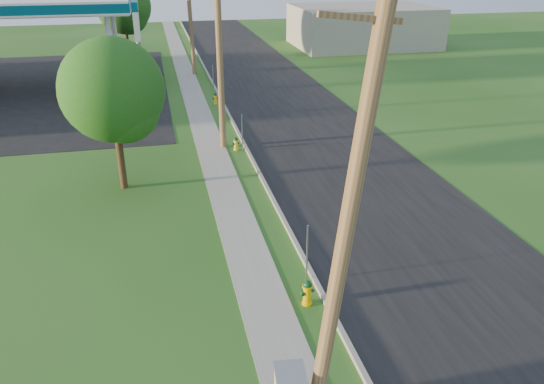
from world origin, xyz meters
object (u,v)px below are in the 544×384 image
object	(u,v)px
price_pylon	(137,27)
hydrant_mid	(236,144)
utility_pole_near	(346,227)
tree_lot	(125,8)
fuel_pump_se	(78,73)
tree_verge	(115,95)
fuel_pump_ne	(72,85)
hydrant_near	(307,292)
hydrant_far	(215,99)
utility_pole_far	(190,13)
utility_pole_mid	(220,51)

from	to	relation	value
price_pylon	hydrant_mid	bearing A→B (deg)	-53.78
utility_pole_near	tree_lot	distance (m)	42.62
fuel_pump_se	tree_verge	xyz separation A→B (m)	(4.09, -21.25, 3.40)
tree_lot	fuel_pump_ne	bearing A→B (deg)	-108.22
hydrant_near	fuel_pump_ne	bearing A→B (deg)	109.37
price_pylon	hydrant_far	size ratio (longest dim) A/B	8.96
utility_pole_far	hydrant_mid	distance (m)	19.14
utility_pole_far	hydrant_near	world-z (taller)	utility_pole_far
fuel_pump_ne	utility_pole_mid	bearing A→B (deg)	-55.60
price_pylon	utility_pole_far	bearing A→B (deg)	72.67
utility_pole_far	fuel_pump_se	world-z (taller)	utility_pole_far
fuel_pump_ne	hydrant_mid	bearing A→B (deg)	-55.15
tree_verge	hydrant_far	size ratio (longest dim) A/B	8.37
utility_pole_near	tree_lot	bearing A→B (deg)	96.98
price_pylon	hydrant_mid	size ratio (longest dim) A/B	9.70
fuel_pump_se	hydrant_far	size ratio (longest dim) A/B	4.19
utility_pole_mid	fuel_pump_se	size ratio (longest dim) A/B	3.06
utility_pole_near	fuel_pump_ne	world-z (taller)	utility_pole_near
fuel_pump_ne	hydrant_near	distance (m)	28.52
utility_pole_near	utility_pole_far	distance (m)	36.00
fuel_pump_se	fuel_pump_ne	bearing A→B (deg)	-90.00
fuel_pump_ne	hydrant_mid	world-z (taller)	fuel_pump_ne
utility_pole_near	tree_verge	bearing A→B (deg)	109.28
fuel_pump_ne	utility_pole_far	bearing A→B (deg)	29.33
hydrant_far	utility_pole_mid	bearing A→B (deg)	-94.31
utility_pole_mid	utility_pole_far	xyz separation A→B (m)	(0.00, 18.00, -0.15)
hydrant_near	hydrant_far	xyz separation A→B (m)	(0.08, 22.33, -0.03)
utility_pole_far	hydrant_far	distance (m)	10.56
hydrant_far	utility_pole_far	bearing A→B (deg)	93.80
fuel_pump_ne	hydrant_far	size ratio (longest dim) A/B	4.19
fuel_pump_ne	utility_pole_near	bearing A→B (deg)	-73.98
fuel_pump_se	hydrant_mid	distance (m)	20.00
fuel_pump_ne	fuel_pump_se	bearing A→B (deg)	90.00
tree_verge	tree_lot	bearing A→B (deg)	90.74
hydrant_near	tree_verge	bearing A→B (deg)	119.08
hydrant_near	fuel_pump_se	bearing A→B (deg)	107.02
utility_pole_far	tree_verge	distance (m)	22.77
utility_pole_far	tree_verge	xyz separation A→B (m)	(-4.81, -22.25, -0.68)
utility_pole_far	fuel_pump_ne	size ratio (longest dim) A/B	2.97
fuel_pump_ne	hydrant_mid	xyz separation A→B (m)	(9.47, -13.61, -0.38)
utility_pole_near	hydrant_near	xyz separation A→B (m)	(0.56, 4.10, -4.40)
fuel_pump_ne	hydrant_near	size ratio (longest dim) A/B	3.88
utility_pole_near	utility_pole_mid	size ratio (longest dim) A/B	0.97
utility_pole_far	fuel_pump_ne	world-z (taller)	utility_pole_far
hydrant_near	utility_pole_near	bearing A→B (deg)	-97.74
utility_pole_far	hydrant_mid	world-z (taller)	utility_pole_far
fuel_pump_ne	price_pylon	world-z (taller)	price_pylon
utility_pole_far	utility_pole_near	bearing A→B (deg)	-90.00
utility_pole_far	hydrant_near	distance (m)	32.21
utility_pole_near	price_pylon	size ratio (longest dim) A/B	1.38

